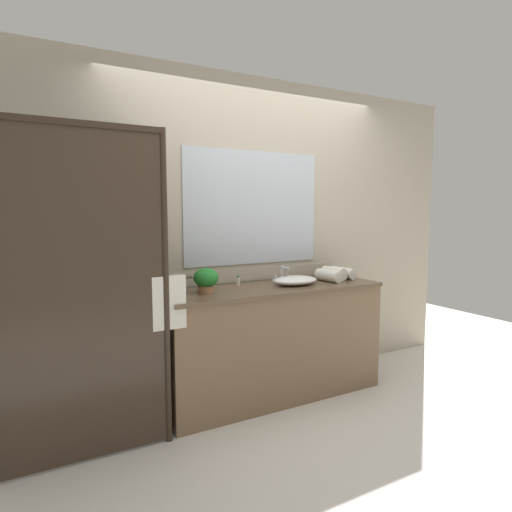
{
  "coord_description": "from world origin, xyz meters",
  "views": [
    {
      "loc": [
        -1.76,
        -2.89,
        1.5
      ],
      "look_at": [
        -0.15,
        0.0,
        1.15
      ],
      "focal_mm": 30.36,
      "sensor_mm": 36.0,
      "label": 1
    }
  ],
  "objects_px": {
    "sink_basin": "(295,280)",
    "rolled_towel_middle": "(334,273)",
    "rolled_towel_far_edge": "(329,276)",
    "potted_plant": "(206,279)",
    "amenity_bottle_shampoo": "(199,282)",
    "amenity_bottle_conditioner": "(238,281)",
    "rolled_towel_near_edge": "(343,273)",
    "faucet": "(282,276)",
    "soap_dish": "(176,290)"
  },
  "relations": [
    {
      "from": "potted_plant",
      "to": "amenity_bottle_shampoo",
      "type": "height_order",
      "value": "potted_plant"
    },
    {
      "from": "soap_dish",
      "to": "faucet",
      "type": "bearing_deg",
      "value": 1.99
    },
    {
      "from": "faucet",
      "to": "potted_plant",
      "type": "relative_size",
      "value": 0.92
    },
    {
      "from": "sink_basin",
      "to": "amenity_bottle_shampoo",
      "type": "distance_m",
      "value": 0.78
    },
    {
      "from": "potted_plant",
      "to": "amenity_bottle_shampoo",
      "type": "bearing_deg",
      "value": 82.98
    },
    {
      "from": "potted_plant",
      "to": "amenity_bottle_shampoo",
      "type": "relative_size",
      "value": 1.75
    },
    {
      "from": "soap_dish",
      "to": "rolled_towel_near_edge",
      "type": "xyz_separation_m",
      "value": [
        1.51,
        -0.1,
        0.04
      ]
    },
    {
      "from": "soap_dish",
      "to": "rolled_towel_far_edge",
      "type": "distance_m",
      "value": 1.3
    },
    {
      "from": "potted_plant",
      "to": "amenity_bottle_conditioner",
      "type": "height_order",
      "value": "potted_plant"
    },
    {
      "from": "soap_dish",
      "to": "amenity_bottle_shampoo",
      "type": "height_order",
      "value": "amenity_bottle_shampoo"
    },
    {
      "from": "sink_basin",
      "to": "rolled_towel_far_edge",
      "type": "bearing_deg",
      "value": -1.4
    },
    {
      "from": "soap_dish",
      "to": "rolled_towel_middle",
      "type": "xyz_separation_m",
      "value": [
        1.4,
        -0.11,
        0.04
      ]
    },
    {
      "from": "amenity_bottle_conditioner",
      "to": "rolled_towel_middle",
      "type": "distance_m",
      "value": 0.88
    },
    {
      "from": "faucet",
      "to": "rolled_towel_middle",
      "type": "distance_m",
      "value": 0.47
    },
    {
      "from": "amenity_bottle_conditioner",
      "to": "rolled_towel_near_edge",
      "type": "distance_m",
      "value": 0.99
    },
    {
      "from": "rolled_towel_near_edge",
      "to": "rolled_towel_middle",
      "type": "bearing_deg",
      "value": -175.34
    },
    {
      "from": "faucet",
      "to": "potted_plant",
      "type": "bearing_deg",
      "value": -167.83
    },
    {
      "from": "sink_basin",
      "to": "rolled_towel_middle",
      "type": "bearing_deg",
      "value": 7.48
    },
    {
      "from": "faucet",
      "to": "rolled_towel_middle",
      "type": "height_order",
      "value": "faucet"
    },
    {
      "from": "sink_basin",
      "to": "soap_dish",
      "type": "xyz_separation_m",
      "value": [
        -0.95,
        0.17,
        -0.02
      ]
    },
    {
      "from": "sink_basin",
      "to": "rolled_towel_far_edge",
      "type": "relative_size",
      "value": 1.6
    },
    {
      "from": "faucet",
      "to": "amenity_bottle_conditioner",
      "type": "xyz_separation_m",
      "value": [
        -0.43,
        -0.02,
        -0.0
      ]
    },
    {
      "from": "faucet",
      "to": "rolled_towel_far_edge",
      "type": "relative_size",
      "value": 0.71
    },
    {
      "from": "amenity_bottle_conditioner",
      "to": "rolled_towel_near_edge",
      "type": "xyz_separation_m",
      "value": [
        0.99,
        -0.11,
        0.01
      ]
    },
    {
      "from": "rolled_towel_far_edge",
      "to": "rolled_towel_near_edge",
      "type": "bearing_deg",
      "value": 18.98
    },
    {
      "from": "faucet",
      "to": "rolled_towel_far_edge",
      "type": "xyz_separation_m",
      "value": [
        0.34,
        -0.21,
        0.01
      ]
    },
    {
      "from": "rolled_towel_near_edge",
      "to": "sink_basin",
      "type": "bearing_deg",
      "value": -173.07
    },
    {
      "from": "rolled_towel_near_edge",
      "to": "rolled_towel_middle",
      "type": "distance_m",
      "value": 0.11
    },
    {
      "from": "soap_dish",
      "to": "amenity_bottle_conditioner",
      "type": "distance_m",
      "value": 0.52
    },
    {
      "from": "sink_basin",
      "to": "amenity_bottle_conditioner",
      "type": "xyz_separation_m",
      "value": [
        -0.43,
        0.18,
        0.0
      ]
    },
    {
      "from": "rolled_towel_middle",
      "to": "potted_plant",
      "type": "bearing_deg",
      "value": -178.82
    },
    {
      "from": "faucet",
      "to": "rolled_towel_far_edge",
      "type": "distance_m",
      "value": 0.39
    },
    {
      "from": "faucet",
      "to": "rolled_towel_near_edge",
      "type": "distance_m",
      "value": 0.57
    },
    {
      "from": "sink_basin",
      "to": "rolled_towel_near_edge",
      "type": "distance_m",
      "value": 0.56
    },
    {
      "from": "rolled_towel_middle",
      "to": "soap_dish",
      "type": "bearing_deg",
      "value": 175.61
    },
    {
      "from": "amenity_bottle_conditioner",
      "to": "rolled_towel_far_edge",
      "type": "xyz_separation_m",
      "value": [
        0.77,
        -0.19,
        0.01
      ]
    },
    {
      "from": "soap_dish",
      "to": "rolled_towel_near_edge",
      "type": "relative_size",
      "value": 0.4
    },
    {
      "from": "sink_basin",
      "to": "rolled_towel_near_edge",
      "type": "bearing_deg",
      "value": 6.93
    },
    {
      "from": "sink_basin",
      "to": "rolled_towel_middle",
      "type": "relative_size",
      "value": 1.67
    },
    {
      "from": "potted_plant",
      "to": "rolled_towel_far_edge",
      "type": "distance_m",
      "value": 1.1
    },
    {
      "from": "potted_plant",
      "to": "rolled_towel_near_edge",
      "type": "height_order",
      "value": "potted_plant"
    },
    {
      "from": "rolled_towel_near_edge",
      "to": "amenity_bottle_shampoo",
      "type": "bearing_deg",
      "value": 172.96
    },
    {
      "from": "potted_plant",
      "to": "amenity_bottle_conditioner",
      "type": "distance_m",
      "value": 0.37
    },
    {
      "from": "amenity_bottle_conditioner",
      "to": "rolled_towel_near_edge",
      "type": "bearing_deg",
      "value": -6.35
    },
    {
      "from": "potted_plant",
      "to": "rolled_towel_far_edge",
      "type": "bearing_deg",
      "value": -2.18
    },
    {
      "from": "amenity_bottle_shampoo",
      "to": "rolled_towel_middle",
      "type": "relative_size",
      "value": 0.46
    },
    {
      "from": "sink_basin",
      "to": "soap_dish",
      "type": "distance_m",
      "value": 0.97
    },
    {
      "from": "soap_dish",
      "to": "rolled_towel_middle",
      "type": "bearing_deg",
      "value": -4.39
    },
    {
      "from": "sink_basin",
      "to": "amenity_bottle_shampoo",
      "type": "relative_size",
      "value": 3.62
    },
    {
      "from": "soap_dish",
      "to": "amenity_bottle_conditioner",
      "type": "xyz_separation_m",
      "value": [
        0.52,
        0.01,
        0.02
      ]
    }
  ]
}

